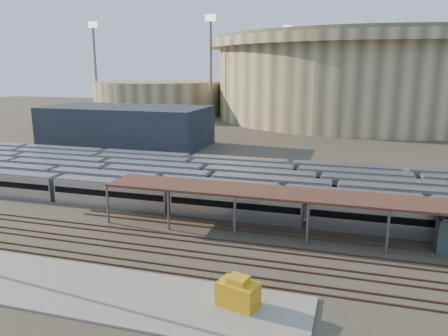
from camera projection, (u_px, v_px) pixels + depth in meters
name	position (u px, v px, depth m)	size (l,w,h in m)	color
ground	(160.00, 233.00, 53.80)	(420.00, 420.00, 0.00)	#383026
apron	(45.00, 282.00, 41.18)	(50.00, 9.00, 0.20)	gray
subway_trains	(188.00, 180.00, 71.64)	(120.32, 23.90, 3.60)	#BCBBC0
inspection_shed	(349.00, 200.00, 50.23)	(60.30, 6.00, 5.30)	slate
empty_tracks	(142.00, 248.00, 49.11)	(170.00, 9.62, 0.18)	#4C3323
stadium	(366.00, 76.00, 173.67)	(124.00, 124.00, 32.50)	tan
secondary_arena	(160.00, 98.00, 190.35)	(56.00, 56.00, 14.00)	tan
service_building	(126.00, 126.00, 113.81)	(42.00, 20.00, 10.00)	#1E232D
floodlight_0	(211.00, 65.00, 160.19)	(4.00, 1.00, 38.40)	slate
floodlight_1	(95.00, 65.00, 184.96)	(4.00, 1.00, 38.40)	slate
floodlight_3	(286.00, 66.00, 201.22)	(4.00, 1.00, 38.40)	slate
yellow_equipment	(238.00, 294.00, 36.76)	(3.38, 2.11, 2.11)	#C38B12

